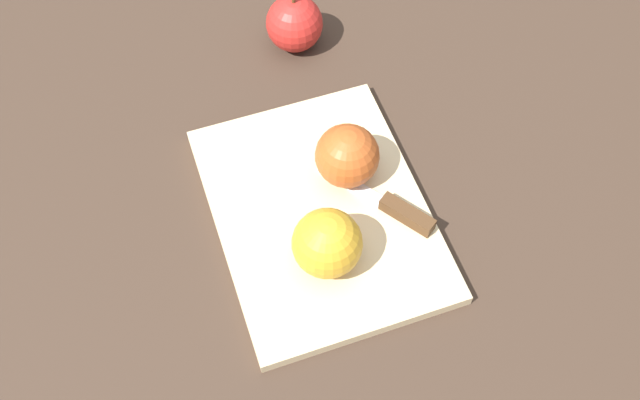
{
  "coord_description": "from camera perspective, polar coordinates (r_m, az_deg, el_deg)",
  "views": [
    {
      "loc": [
        -0.4,
        0.18,
        0.74
      ],
      "look_at": [
        0.0,
        0.0,
        0.04
      ],
      "focal_mm": 42.0,
      "sensor_mm": 36.0,
      "label": 1
    }
  ],
  "objects": [
    {
      "name": "apple_half_right",
      "position": [
        0.85,
        2.07,
        3.39
      ],
      "size": [
        0.07,
        0.07,
        0.07
      ],
      "rotation": [
        0.0,
        0.0,
        0.64
      ],
      "color": "#AD4C1E",
      "rests_on": "cutting_board"
    },
    {
      "name": "cutting_board",
      "position": [
        0.86,
        0.0,
        -0.98
      ],
      "size": [
        0.33,
        0.26,
        0.02
      ],
      "color": "#D1B789",
      "rests_on": "ground_plane"
    },
    {
      "name": "apple_half_left",
      "position": [
        0.79,
        0.57,
        -3.31
      ],
      "size": [
        0.08,
        0.08,
        0.08
      ],
      "rotation": [
        0.0,
        0.0,
        5.06
      ],
      "color": "gold",
      "rests_on": "cutting_board"
    },
    {
      "name": "apple_whole",
      "position": [
        1.0,
        -1.96,
        13.29
      ],
      "size": [
        0.07,
        0.07,
        0.09
      ],
      "color": "red",
      "rests_on": "ground_plane"
    },
    {
      "name": "knife",
      "position": [
        0.85,
        5.86,
        -0.68
      ],
      "size": [
        0.14,
        0.09,
        0.02
      ],
      "rotation": [
        0.0,
        0.0,
        0.51
      ],
      "color": "silver",
      "rests_on": "cutting_board"
    },
    {
      "name": "ground_plane",
      "position": [
        0.86,
        0.0,
        -1.25
      ],
      "size": [
        4.0,
        4.0,
        0.0
      ],
      "primitive_type": "plane",
      "color": "#38281E"
    }
  ]
}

